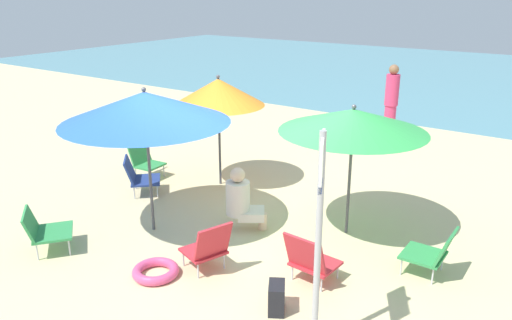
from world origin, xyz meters
The scene contains 16 objects.
ground_plane centered at (0.00, 0.00, 0.00)m, with size 40.00×40.00×0.00m, color beige.
sea_water centered at (0.00, 14.81, 0.00)m, with size 40.00×16.00×0.01m, color #5693A3.
umbrella_green centered at (1.18, 0.69, 1.57)m, with size 1.91×1.91×1.78m.
umbrella_blue centered at (-1.05, -0.76, 1.73)m, with size 2.19×2.19×1.99m.
umbrella_orange centered at (-1.36, 1.12, 1.58)m, with size 1.51×1.51×1.86m.
beach_chair_a centered at (0.28, -1.16, 0.33)m, with size 0.64×0.59×0.66m.
beach_chair_b centered at (-2.16, 0.02, 0.31)m, with size 0.75×0.75×0.61m.
beach_chair_c centered at (1.38, -0.71, 0.31)m, with size 0.52×0.57×0.64m.
beach_chair_d centered at (2.45, 0.25, 0.31)m, with size 0.54×0.47×0.59m.
beach_chair_e centered at (-2.67, 0.62, 0.34)m, with size 0.54×0.49×0.67m.
beach_chair_f centered at (-1.72, -1.97, 0.31)m, with size 0.75×0.76×0.56m.
person_a centered at (0.18, 4.81, 0.88)m, with size 0.27×0.27×1.71m.
person_b centered at (-0.05, -0.06, 0.45)m, with size 0.55×0.50×0.90m.
warning_sign centered at (1.94, -1.62, 1.38)m, with size 0.25×0.47×2.09m.
swim_ring centered at (-0.16, -1.59, 0.06)m, with size 0.54×0.54×0.11m, color #E54C7F.
beach_bag centered at (1.36, -1.36, 0.16)m, with size 0.27×0.17×0.31m, color black.
Camera 1 is at (3.73, -5.13, 3.18)m, focal length 35.49 mm.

